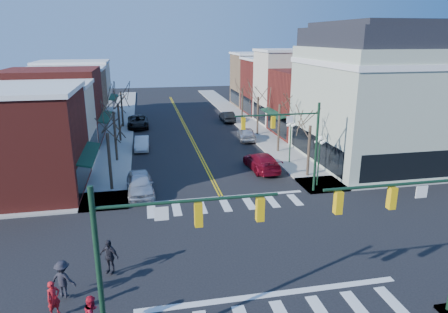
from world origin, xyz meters
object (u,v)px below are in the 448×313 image
car_left_near (140,184)px  pedestrian_red_a (54,298)px  pedestrian_dark_a (109,256)px  lamppost_midblock (291,134)px  car_right_far (227,117)px  victorian_corner (376,94)px  car_left_mid (142,143)px  lamppost_corner (319,152)px  pedestrian_dark_b (63,279)px  car_right_near (262,162)px  car_left_far (138,122)px  car_right_mid (246,134)px

car_left_near → pedestrian_red_a: pedestrian_red_a is taller
pedestrian_dark_a → lamppost_midblock: bearing=77.1°
car_right_far → pedestrian_dark_a: (-14.10, -37.18, 0.32)m
victorian_corner → pedestrian_dark_a: size_ratio=7.67×
car_left_mid → pedestrian_red_a: 27.52m
car_left_near → pedestrian_dark_a: 11.18m
lamppost_midblock → lamppost_corner: bearing=-90.0°
lamppost_midblock → pedestrian_dark_a: bearing=-134.3°
car_right_far → pedestrian_dark_b: (-16.07, -38.83, 0.32)m
pedestrian_red_a → pedestrian_dark_b: 1.29m
lamppost_corner → pedestrian_dark_a: size_ratio=2.33×
lamppost_midblock → car_left_mid: lamppost_midblock is taller
pedestrian_red_a → pedestrian_dark_a: pedestrian_dark_a is taller
victorian_corner → pedestrian_red_a: size_ratio=8.75×
car_right_near → car_left_far: bearing=-64.7°
car_left_far → pedestrian_dark_b: bearing=-95.7°
car_left_mid → pedestrian_dark_a: 24.37m
car_right_mid → car_right_far: car_right_mid is taller
lamppost_midblock → car_right_mid: bearing=100.4°
car_right_mid → car_right_far: bearing=-84.0°
lamppost_midblock → car_right_near: 4.15m
car_right_mid → pedestrian_dark_a: size_ratio=2.47×
lamppost_corner → pedestrian_dark_b: (-17.87, -11.46, -1.88)m
pedestrian_dark_a → pedestrian_dark_b: (-1.97, -1.65, -0.00)m
car_right_mid → pedestrian_red_a: bearing=66.8°
victorian_corner → pedestrian_dark_b: 31.95m
car_left_far → pedestrian_red_a: size_ratio=3.62×
lamppost_midblock → car_right_far: 21.07m
car_right_mid → car_right_far: size_ratio=1.00×
lamppost_midblock → car_left_far: bearing=126.9°
car_left_far → pedestrian_red_a: pedestrian_red_a is taller
car_left_near → pedestrian_red_a: size_ratio=3.10×
victorian_corner → car_left_mid: (-22.43, 8.50, -5.95)m
car_left_near → car_right_near: bearing=15.9°
lamppost_midblock → pedestrian_red_a: lamppost_midblock is taller
pedestrian_dark_a → pedestrian_red_a: bearing=-94.9°
lamppost_corner → victorian_corner: bearing=35.9°
car_left_near → car_left_mid: bearing=85.8°
lamppost_corner → car_left_near: lamppost_corner is taller
car_right_mid → pedestrian_red_a: (-16.25, -29.04, 0.18)m
lamppost_midblock → car_right_mid: 10.21m
car_left_far → car_right_near: 23.71m
car_left_mid → car_right_far: car_right_far is taller
car_left_near → car_left_mid: size_ratio=1.18×
car_right_near → car_right_mid: size_ratio=1.22×
car_left_far → car_right_far: car_left_far is taller
car_right_near → car_right_far: car_right_near is taller
car_right_mid → pedestrian_dark_b: (-16.07, -27.77, 0.30)m
lamppost_midblock → car_right_mid: lamppost_midblock is taller
car_left_far → car_right_near: (11.34, -20.82, -0.01)m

